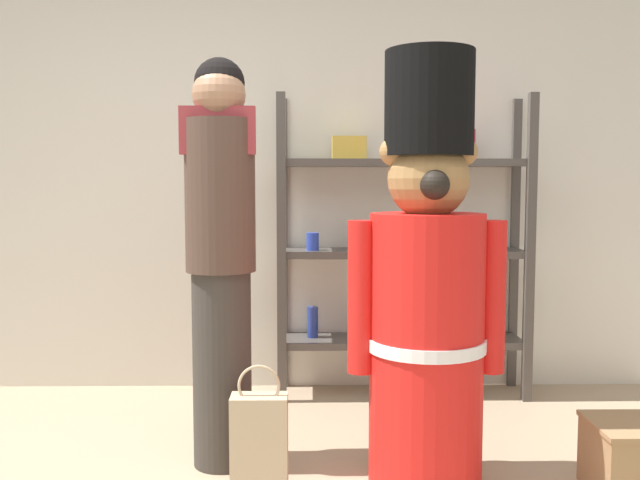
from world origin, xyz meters
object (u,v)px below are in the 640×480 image
(shopping_bag, at_px, (259,440))
(display_crate, at_px, (634,459))
(person_shopper, at_px, (221,249))
(merchandise_shelf, at_px, (403,245))
(teddy_bear_guard, at_px, (427,295))

(shopping_bag, bearing_deg, display_crate, -3.22)
(display_crate, bearing_deg, person_shopper, 168.69)
(merchandise_shelf, distance_m, person_shopper, 1.36)
(merchandise_shelf, xyz_separation_m, display_crate, (0.74, -1.33, -0.73))
(teddy_bear_guard, relative_size, shopping_bag, 3.43)
(merchandise_shelf, bearing_deg, display_crate, -60.85)
(teddy_bear_guard, bearing_deg, display_crate, -7.11)
(person_shopper, height_order, shopping_bag, person_shopper)
(person_shopper, relative_size, shopping_bag, 3.47)
(teddy_bear_guard, xyz_separation_m, shopping_bag, (-0.67, -0.02, -0.59))
(teddy_bear_guard, distance_m, display_crate, 1.04)
(merchandise_shelf, height_order, shopping_bag, merchandise_shelf)
(merchandise_shelf, relative_size, shopping_bag, 3.40)
(teddy_bear_guard, distance_m, person_shopper, 0.90)
(merchandise_shelf, distance_m, teddy_bear_guard, 1.24)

